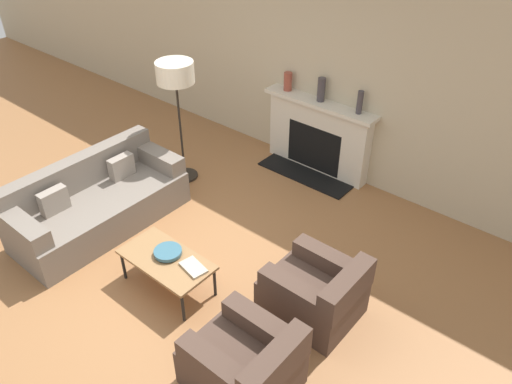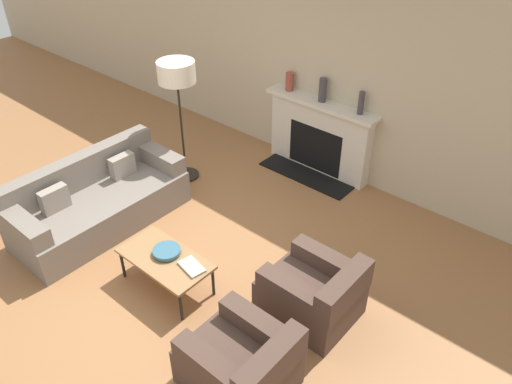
{
  "view_description": "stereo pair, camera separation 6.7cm",
  "coord_description": "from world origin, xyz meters",
  "px_view_note": "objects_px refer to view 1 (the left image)",
  "views": [
    {
      "loc": [
        3.32,
        -2.46,
        3.85
      ],
      "look_at": [
        0.22,
        1.26,
        0.45
      ],
      "focal_mm": 35.0,
      "sensor_mm": 36.0,
      "label": 1
    },
    {
      "loc": [
        3.38,
        -2.41,
        3.85
      ],
      "look_at": [
        0.22,
        1.26,
        0.45
      ],
      "focal_mm": 35.0,
      "sensor_mm": 36.0,
      "label": 2
    }
  ],
  "objects_px": {
    "couch": "(97,203)",
    "mantel_vase_center_right": "(360,102)",
    "mantel_vase_left": "(288,81)",
    "armchair_far": "(316,293)",
    "coffee_table": "(166,261)",
    "mantel_vase_center_left": "(321,90)",
    "book": "(193,267)",
    "bowl": "(168,252)",
    "floor_lamp": "(176,80)",
    "armchair_near": "(245,364)",
    "fireplace": "(318,137)"
  },
  "relations": [
    {
      "from": "couch",
      "to": "mantel_vase_center_right",
      "type": "distance_m",
      "value": 3.45
    },
    {
      "from": "mantel_vase_left",
      "to": "armchair_far",
      "type": "bearing_deg",
      "value": -47.49
    },
    {
      "from": "coffee_table",
      "to": "mantel_vase_center_left",
      "type": "height_order",
      "value": "mantel_vase_center_left"
    },
    {
      "from": "book",
      "to": "bowl",
      "type": "bearing_deg",
      "value": -165.35
    },
    {
      "from": "armchair_far",
      "to": "floor_lamp",
      "type": "distance_m",
      "value": 3.16
    },
    {
      "from": "armchair_near",
      "to": "mantel_vase_left",
      "type": "relative_size",
      "value": 3.46
    },
    {
      "from": "armchair_far",
      "to": "floor_lamp",
      "type": "relative_size",
      "value": 0.53
    },
    {
      "from": "couch",
      "to": "mantel_vase_center_left",
      "type": "distance_m",
      "value": 3.18
    },
    {
      "from": "bowl",
      "to": "book",
      "type": "distance_m",
      "value": 0.35
    },
    {
      "from": "couch",
      "to": "mantel_vase_center_right",
      "type": "relative_size",
      "value": 6.93
    },
    {
      "from": "armchair_near",
      "to": "floor_lamp",
      "type": "xyz_separation_m",
      "value": [
        -2.8,
        1.94,
        1.15
      ]
    },
    {
      "from": "mantel_vase_center_right",
      "to": "mantel_vase_center_left",
      "type": "bearing_deg",
      "value": 180.0
    },
    {
      "from": "fireplace",
      "to": "mantel_vase_left",
      "type": "distance_m",
      "value": 0.86
    },
    {
      "from": "bowl",
      "to": "floor_lamp",
      "type": "distance_m",
      "value": 2.29
    },
    {
      "from": "floor_lamp",
      "to": "mantel_vase_center_left",
      "type": "distance_m",
      "value": 1.88
    },
    {
      "from": "couch",
      "to": "book",
      "type": "bearing_deg",
      "value": -93.42
    },
    {
      "from": "armchair_near",
      "to": "coffee_table",
      "type": "distance_m",
      "value": 1.43
    },
    {
      "from": "armchair_near",
      "to": "bowl",
      "type": "height_order",
      "value": "armchair_near"
    },
    {
      "from": "armchair_near",
      "to": "mantel_vase_center_right",
      "type": "height_order",
      "value": "mantel_vase_center_right"
    },
    {
      "from": "mantel_vase_left",
      "to": "book",
      "type": "bearing_deg",
      "value": -70.45
    },
    {
      "from": "coffee_table",
      "to": "floor_lamp",
      "type": "bearing_deg",
      "value": 132.18
    },
    {
      "from": "armchair_near",
      "to": "mantel_vase_center_left",
      "type": "xyz_separation_m",
      "value": [
        -1.54,
        3.32,
        0.92
      ]
    },
    {
      "from": "coffee_table",
      "to": "bowl",
      "type": "relative_size",
      "value": 3.45
    },
    {
      "from": "fireplace",
      "to": "mantel_vase_center_left",
      "type": "xyz_separation_m",
      "value": [
        -0.01,
        0.02,
        0.69
      ]
    },
    {
      "from": "floor_lamp",
      "to": "mantel_vase_center_left",
      "type": "relative_size",
      "value": 5.21
    },
    {
      "from": "coffee_table",
      "to": "mantel_vase_left",
      "type": "bearing_deg",
      "value": 103.42
    },
    {
      "from": "armchair_near",
      "to": "mantel_vase_center_left",
      "type": "bearing_deg",
      "value": -155.12
    },
    {
      "from": "coffee_table",
      "to": "mantel_vase_left",
      "type": "xyz_separation_m",
      "value": [
        -0.7,
        2.95,
        0.8
      ]
    },
    {
      "from": "fireplace",
      "to": "bowl",
      "type": "xyz_separation_m",
      "value": [
        0.12,
        -2.88,
        -0.08
      ]
    },
    {
      "from": "bowl",
      "to": "mantel_vase_center_right",
      "type": "xyz_separation_m",
      "value": [
        0.45,
        2.89,
        0.76
      ]
    },
    {
      "from": "mantel_vase_left",
      "to": "mantel_vase_center_right",
      "type": "height_order",
      "value": "mantel_vase_center_right"
    },
    {
      "from": "couch",
      "to": "coffee_table",
      "type": "height_order",
      "value": "couch"
    },
    {
      "from": "mantel_vase_center_left",
      "to": "mantel_vase_center_right",
      "type": "height_order",
      "value": "mantel_vase_center_left"
    },
    {
      "from": "fireplace",
      "to": "mantel_vase_center_right",
      "type": "height_order",
      "value": "mantel_vase_center_right"
    },
    {
      "from": "armchair_near",
      "to": "floor_lamp",
      "type": "distance_m",
      "value": 3.6
    },
    {
      "from": "armchair_far",
      "to": "bowl",
      "type": "relative_size",
      "value": 3.05
    },
    {
      "from": "couch",
      "to": "mantel_vase_center_left",
      "type": "bearing_deg",
      "value": -25.03
    },
    {
      "from": "mantel_vase_left",
      "to": "mantel_vase_center_left",
      "type": "height_order",
      "value": "mantel_vase_center_left"
    },
    {
      "from": "coffee_table",
      "to": "bowl",
      "type": "bearing_deg",
      "value": 118.91
    },
    {
      "from": "book",
      "to": "floor_lamp",
      "type": "relative_size",
      "value": 0.19
    },
    {
      "from": "coffee_table",
      "to": "floor_lamp",
      "type": "relative_size",
      "value": 0.6
    },
    {
      "from": "armchair_far",
      "to": "mantel_vase_left",
      "type": "height_order",
      "value": "mantel_vase_left"
    },
    {
      "from": "armchair_near",
      "to": "armchair_far",
      "type": "distance_m",
      "value": 1.05
    },
    {
      "from": "armchair_far",
      "to": "coffee_table",
      "type": "height_order",
      "value": "armchair_far"
    },
    {
      "from": "armchair_far",
      "to": "mantel_vase_center_right",
      "type": "height_order",
      "value": "mantel_vase_center_right"
    },
    {
      "from": "coffee_table",
      "to": "mantel_vase_center_right",
      "type": "relative_size",
      "value": 3.32
    },
    {
      "from": "fireplace",
      "to": "couch",
      "type": "relative_size",
      "value": 0.8
    },
    {
      "from": "bowl",
      "to": "book",
      "type": "xyz_separation_m",
      "value": [
        0.35,
        0.02,
        -0.02
      ]
    },
    {
      "from": "couch",
      "to": "coffee_table",
      "type": "bearing_deg",
      "value": -97.23
    },
    {
      "from": "coffee_table",
      "to": "book",
      "type": "bearing_deg",
      "value": 13.99
    }
  ]
}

